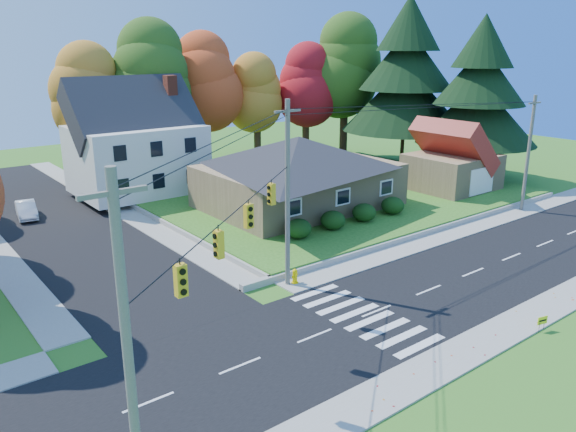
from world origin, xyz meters
The scene contains 22 objects.
ground centered at (0.00, 0.00, 0.00)m, with size 120.00×120.00×0.00m, color #3D7923.
road_main centered at (0.00, 0.00, 0.01)m, with size 90.00×8.00×0.02m, color black.
road_cross centered at (-8.00, 26.00, 0.01)m, with size 8.00×44.00×0.02m, color black.
sidewalk_north centered at (0.00, 5.00, 0.04)m, with size 90.00×2.00×0.08m, color #9C9A90.
sidewalk_south centered at (0.00, -5.00, 0.04)m, with size 90.00×2.00×0.08m, color #9C9A90.
lawn centered at (13.00, 21.00, 0.25)m, with size 30.00×30.00×0.50m, color #3D7923.
ranch_house centered at (8.00, 16.00, 3.27)m, with size 14.60×10.60×5.40m.
colonial_house centered at (0.04, 28.00, 4.58)m, with size 10.40×8.40×9.60m.
garage centered at (22.00, 11.99, 2.84)m, with size 7.30×6.30×4.60m.
hedge_row centered at (7.50, 9.80, 1.14)m, with size 10.70×1.70×1.27m.
traffic_infrastructure centered at (-0.15, 1.35, 5.15)m, with size 38.10×10.66×10.00m.
tree_lot_0 centered at (-2.00, 34.00, 8.31)m, with size 6.72×6.72×12.51m.
tree_lot_1 centered at (4.00, 33.00, 9.61)m, with size 7.84×7.84×14.60m.
tree_lot_2 centered at (10.00, 34.00, 8.96)m, with size 7.28×7.28×13.56m.
tree_lot_3 centered at (16.00, 33.00, 7.65)m, with size 6.16×6.16×11.47m.
tree_lot_4 centered at (22.00, 32.00, 8.31)m, with size 6.72×6.72×12.51m.
tree_lot_5 centered at (26.00, 30.00, 10.27)m, with size 8.40×8.40×15.64m.
conifer_east_a centered at (27.00, 22.00, 9.39)m, with size 12.80×12.80×16.96m.
conifer_east_b centered at (28.00, 14.00, 8.28)m, with size 11.20×11.20×14.84m.
white_car centered at (-9.41, 27.20, 0.64)m, with size 1.32×3.79×1.25m, color silver.
fire_hydrant centered at (-1.11, 5.05, 0.42)m, with size 0.51×0.39×0.89m.
yard_sign centered at (4.51, -6.01, 0.51)m, with size 0.56×0.17×0.71m.
Camera 1 is at (-18.82, -17.04, 12.51)m, focal length 35.00 mm.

